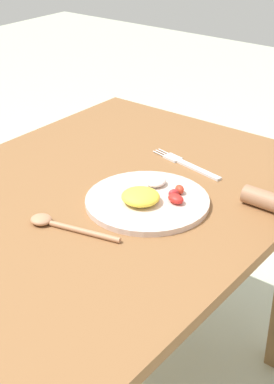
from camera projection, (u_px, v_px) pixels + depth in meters
dining_table at (81, 247)px, 1.31m from camera, size 1.21×0.80×0.68m
plate at (147, 200)px, 1.27m from camera, size 0.28×0.28×0.04m
fork at (187, 164)px, 1.44m from camera, size 0.06×0.22×0.01m
spoon at (57, 224)px, 1.18m from camera, size 0.07×0.21×0.02m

